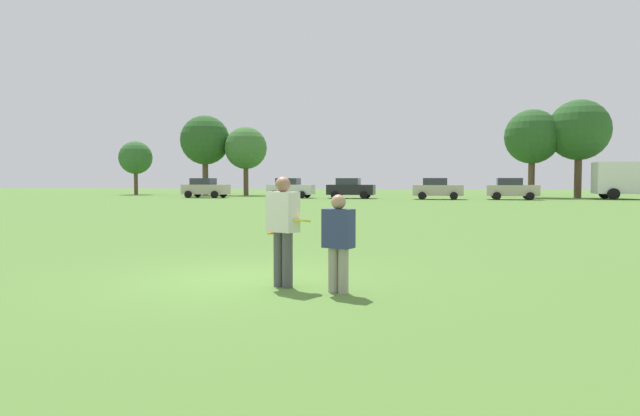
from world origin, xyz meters
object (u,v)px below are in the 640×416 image
parked_car_near_right (512,189)px  parked_car_mid_left (290,188)px  parked_car_near_left (205,188)px  parked_car_mid_right (437,189)px  traffic_cone (274,226)px  parked_car_center (350,188)px  player_thrower (283,225)px  frisbee (302,221)px  player_defender (338,238)px

parked_car_near_right → parked_car_mid_left: bearing=178.7°
parked_car_near_left → parked_car_mid_left: same height
parked_car_near_left → parked_car_near_right: (27.27, 0.71, 0.00)m
parked_car_mid_right → parked_car_near_right: 6.12m
traffic_cone → parked_car_mid_right: size_ratio=0.11×
parked_car_center → parked_car_near_right: same height
player_thrower → parked_car_near_left: 44.40m
traffic_cone → parked_car_mid_right: bearing=81.5°
frisbee → parked_car_near_right: (7.91, 40.86, -0.12)m
player_thrower → parked_car_mid_right: bearing=87.0°
frisbee → parked_car_near_right: size_ratio=0.06×
player_thrower → frisbee: 0.33m
parked_car_near_left → parked_car_mid_right: size_ratio=1.00×
player_thrower → parked_car_near_right: bearing=78.6°
player_thrower → parked_car_near_left: parked_car_near_left is taller
parked_car_mid_left → parked_car_mid_right: size_ratio=1.00×
traffic_cone → parked_car_mid_left: (-8.50, 33.05, 0.69)m
parked_car_near_left → parked_car_center: size_ratio=1.00×
player_defender → parked_car_center: 41.91m
parked_car_mid_left → player_thrower: bearing=-74.9°
player_thrower → player_defender: size_ratio=1.18×
player_thrower → parked_car_near_right: (8.23, 40.82, -0.04)m
parked_car_center → parked_car_near_right: (13.76, -0.33, 0.00)m
frisbee → parked_car_near_left: bearing=115.7°
parked_car_mid_left → parked_car_near_right: 19.39m
frisbee → parked_car_near_right: 41.62m
parked_car_center → parked_car_mid_right: bearing=-6.6°
parked_car_center → parked_car_mid_left: bearing=179.0°
frisbee → parked_car_near_right: bearing=79.0°
parked_car_mid_right → player_thrower: bearing=-93.0°
player_thrower → traffic_cone: bearing=107.9°
player_thrower → parked_car_mid_left: (-11.15, 41.25, -0.04)m
parked_car_near_right → player_defender: bearing=-100.1°
parked_car_mid_left → traffic_cone: bearing=-75.6°
parked_car_near_left → parked_car_mid_right: bearing=0.4°
frisbee → parked_car_mid_left: 42.85m
parked_car_mid_left → parked_car_near_right: (19.38, -0.43, 0.00)m
traffic_cone → parked_car_mid_left: parked_car_mid_left is taller
player_defender → parked_car_mid_left: (-12.07, 41.52, 0.11)m
parked_car_mid_right → traffic_cone: bearing=-98.5°
parked_car_near_right → parked_car_near_left: bearing=-178.5°
parked_car_center → parked_car_near_right: bearing=-1.4°
player_defender → parked_car_mid_right: (1.22, 40.52, 0.11)m
player_thrower → player_defender: 0.97m
player_thrower → parked_car_near_left: size_ratio=0.41×
traffic_cone → parked_car_center: bearing=95.0°
player_thrower → traffic_cone: player_thrower is taller
parked_car_near_left → parked_car_mid_left: bearing=8.2°
frisbee → parked_car_mid_left: bearing=105.5°
player_defender → player_thrower: bearing=163.9°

